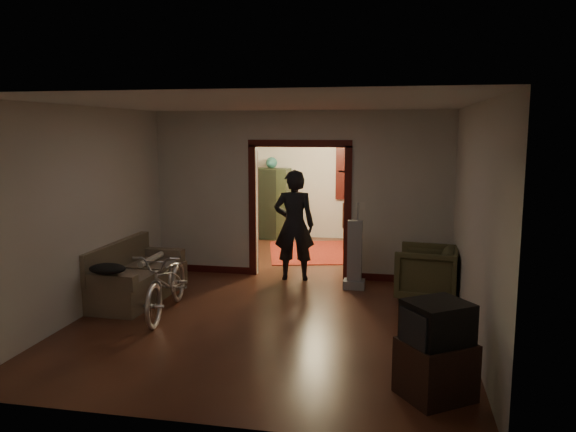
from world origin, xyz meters
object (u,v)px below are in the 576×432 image
(armchair, at_px, (427,273))
(locker, at_px, (272,204))
(desk, at_px, (379,228))
(sofa, at_px, (136,271))
(person, at_px, (294,225))
(bicycle, at_px, (167,282))

(armchair, height_order, locker, locker)
(locker, relative_size, desk, 1.59)
(sofa, distance_m, person, 2.63)
(armchair, bearing_deg, desk, -159.91)
(sofa, xyz_separation_m, bicycle, (0.74, -0.58, 0.03))
(sofa, distance_m, locker, 5.02)
(sofa, relative_size, bicycle, 1.06)
(armchair, distance_m, person, 2.30)
(sofa, height_order, desk, sofa)
(bicycle, relative_size, armchair, 1.96)
(armchair, height_order, desk, armchair)
(desk, bearing_deg, sofa, -115.09)
(armchair, xyz_separation_m, locker, (-3.28, 4.13, 0.41))
(bicycle, distance_m, armchair, 3.74)
(bicycle, distance_m, desk, 5.80)
(armchair, height_order, person, person)
(sofa, xyz_separation_m, armchair, (4.21, 0.79, -0.02))
(person, height_order, desk, person)
(armchair, bearing_deg, person, -101.29)
(armchair, bearing_deg, locker, -133.94)
(locker, bearing_deg, person, -66.35)
(bicycle, xyz_separation_m, armchair, (3.47, 1.37, -0.05))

